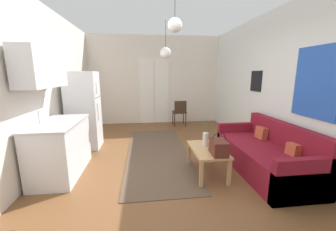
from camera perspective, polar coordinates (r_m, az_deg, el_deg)
ground_plane at (r=3.62m, az=0.17°, el=-16.20°), size 4.84×7.81×0.10m
wall_back at (r=6.84m, az=-3.73°, el=9.76°), size 4.44×0.13×2.86m
wall_right at (r=4.09m, az=32.16°, el=6.93°), size 0.12×7.41×2.86m
wall_left at (r=3.64m, az=-36.26°, el=6.08°), size 0.12×7.41×2.86m
area_rug at (r=4.38m, az=-2.97°, el=-10.34°), size 1.25×3.34×0.01m
couch at (r=3.92m, az=26.07°, el=-10.05°), size 0.88×1.94×0.83m
coffee_table at (r=3.44m, az=11.07°, el=-10.09°), size 0.51×0.87×0.45m
bamboo_vase at (r=3.48m, az=10.53°, el=-6.61°), size 0.10×0.10×0.45m
handbag at (r=3.17m, az=14.11°, el=-8.67°), size 0.24×0.35×0.35m
refrigerator at (r=4.83m, az=-22.63°, el=1.29°), size 0.66×0.60×1.70m
kitchen_counter at (r=3.72m, az=-28.89°, el=-3.68°), size 0.64×1.25×2.03m
accent_chair at (r=6.43m, az=3.31°, el=1.18°), size 0.43×0.41×0.82m
pendant_lamp_near at (r=3.42m, az=1.94°, el=24.11°), size 0.22×0.22×0.59m
pendant_lamp_far at (r=5.01m, az=-0.69°, el=17.25°), size 0.27×0.27×0.86m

